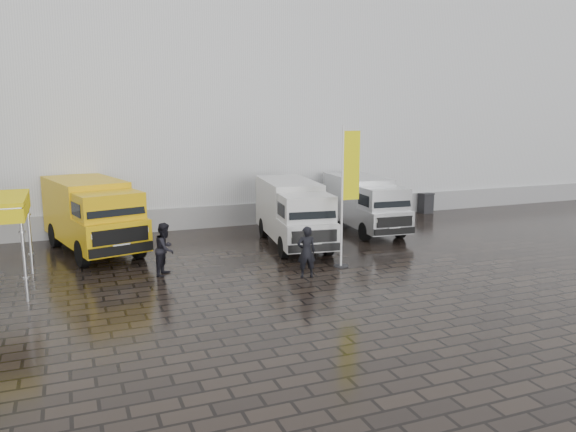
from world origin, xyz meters
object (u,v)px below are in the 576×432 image
van_silver (365,205)px  person_front (306,252)px  wheelie_bin (426,203)px  flagpole (347,189)px  person_tent (165,249)px  van_white (293,214)px  van_yellow (93,217)px

van_silver → person_front: van_silver is taller
van_silver → wheelie_bin: bearing=32.0°
flagpole → person_front: (-1.78, -0.69, -1.83)m
flagpole → person_tent: bearing=167.9°
van_silver → flagpole: 6.14m
van_white → person_front: size_ratio=3.46×
van_silver → van_white: bearing=-157.5°
van_yellow → person_front: 8.59m
van_yellow → person_tent: (1.99, -4.03, -0.49)m
person_front → flagpole: bearing=-149.9°
van_yellow → flagpole: 9.61m
van_white → van_silver: size_ratio=1.05×
van_silver → person_front: 7.63m
van_yellow → wheelie_bin: 16.76m
van_yellow → person_tent: bearing=-78.1°
flagpole → wheelie_bin: size_ratio=4.60×
wheelie_bin → person_front: bearing=-141.2°
flagpole → person_tent: size_ratio=2.80×
flagpole → person_front: 2.65m
flagpole → person_tent: 6.31m
wheelie_bin → van_silver: bearing=-151.6°
van_silver → person_front: (-5.22, -5.55, -0.35)m
van_yellow → van_silver: size_ratio=1.06×
van_yellow → person_tent: size_ratio=3.39×
flagpole → wheelie_bin: flagpole is taller
van_yellow → van_silver: bearing=-16.6°
van_yellow → wheelie_bin: (16.57, 2.35, -0.82)m
wheelie_bin → person_tent: bearing=-156.1°
person_front → person_tent: person_tent is taller
van_white → person_tent: size_ratio=3.36×
van_silver → flagpole: size_ratio=1.14×
van_white → van_silver: (3.95, 1.33, -0.06)m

